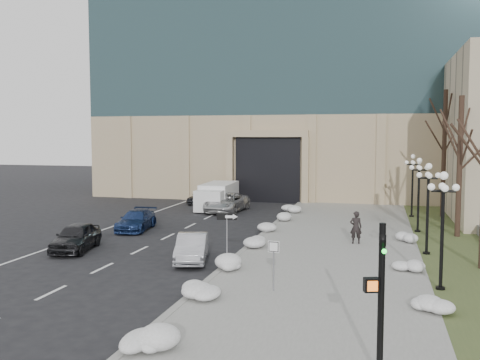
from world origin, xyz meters
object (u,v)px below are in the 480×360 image
object	(u,v)px
lamppost_b	(428,196)
lamppost_c	(419,185)
keep_sign	(274,255)
one_way_sign	(230,223)
car_e	(203,196)
traffic_signal	(379,306)
car_b	(192,248)
car_c	(136,220)
pedestrian	(356,227)
car_d	(227,202)
lamppost_a	(443,215)
box_truck	(217,196)
lamppost_d	(413,177)
car_a	(76,237)

from	to	relation	value
lamppost_b	lamppost_c	size ratio (longest dim) A/B	1.00
keep_sign	one_way_sign	bearing A→B (deg)	135.98
car_e	traffic_signal	xyz separation A→B (m)	(15.34, -32.13, 1.34)
car_b	car_e	world-z (taller)	car_b
car_c	one_way_sign	world-z (taller)	one_way_sign
pedestrian	lamppost_b	world-z (taller)	lamppost_b
keep_sign	car_b	bearing A→B (deg)	145.71
car_d	lamppost_a	size ratio (longest dim) A/B	1.15
car_c	pedestrian	bearing A→B (deg)	-13.29
pedestrian	box_truck	distance (m)	17.38
pedestrian	lamppost_d	bearing A→B (deg)	-117.10
car_d	keep_sign	bearing A→B (deg)	-65.54
box_truck	keep_sign	world-z (taller)	same
car_b	lamppost_c	size ratio (longest dim) A/B	0.85
box_truck	keep_sign	bearing A→B (deg)	-70.35
car_a	traffic_signal	xyz separation A→B (m)	(15.70, -11.89, 1.28)
car_b	lamppost_b	xyz separation A→B (m)	(11.23, 4.16, 2.40)
box_truck	keep_sign	distance (m)	24.60
car_c	lamppost_c	xyz separation A→B (m)	(17.66, 3.40, 2.43)
keep_sign	car_c	bearing A→B (deg)	141.45
car_d	car_a	bearing A→B (deg)	-99.62
box_truck	car_d	bearing A→B (deg)	-55.61
one_way_sign	lamppost_c	world-z (taller)	lamppost_c
one_way_sign	traffic_signal	xyz separation A→B (m)	(6.61, -10.10, -0.14)
car_b	traffic_signal	world-z (taller)	traffic_signal
car_b	lamppost_c	distance (m)	15.67
one_way_sign	lamppost_d	xyz separation A→B (m)	(8.99, 18.17, 0.92)
car_b	box_truck	world-z (taller)	box_truck
lamppost_b	lamppost_c	world-z (taller)	same
car_d	lamppost_c	size ratio (longest dim) A/B	1.15
keep_sign	lamppost_b	bearing A→B (deg)	60.30
box_truck	lamppost_a	size ratio (longest dim) A/B	1.41
car_d	lamppost_b	bearing A→B (deg)	-37.62
car_c	keep_sign	world-z (taller)	keep_sign
car_a	pedestrian	world-z (taller)	pedestrian
car_a	car_d	distance (m)	16.41
traffic_signal	car_b	bearing A→B (deg)	110.01
pedestrian	car_d	bearing A→B (deg)	-55.00
car_c	traffic_signal	size ratio (longest dim) A/B	1.09
car_a	car_b	xyz separation A→B (m)	(6.84, -0.77, -0.06)
car_d	car_e	xyz separation A→B (m)	(-3.45, 4.28, -0.09)
lamppost_c	box_truck	bearing A→B (deg)	153.32
keep_sign	lamppost_d	size ratio (longest dim) A/B	0.44
car_b	lamppost_d	distance (m)	20.64
car_a	lamppost_a	distance (m)	18.49
car_a	lamppost_a	xyz separation A→B (m)	(18.07, -3.11, 2.34)
car_d	car_e	distance (m)	5.50
car_e	lamppost_a	xyz separation A→B (m)	(17.71, -23.36, 2.40)
box_truck	lamppost_a	world-z (taller)	lamppost_a
traffic_signal	car_a	bearing A→B (deg)	124.33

